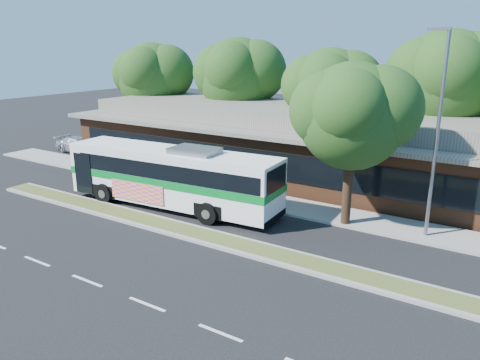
# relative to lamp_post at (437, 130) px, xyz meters

# --- Properties ---
(ground) EXTENTS (120.00, 120.00, 0.00)m
(ground) POSITION_rel_lamp_post_xyz_m (-9.56, -6.00, -4.90)
(ground) COLOR black
(ground) RESTS_ON ground
(median_strip) EXTENTS (26.00, 1.10, 0.15)m
(median_strip) POSITION_rel_lamp_post_xyz_m (-9.56, -5.40, -4.83)
(median_strip) COLOR #424D20
(median_strip) RESTS_ON ground
(sidewalk) EXTENTS (44.00, 2.60, 0.12)m
(sidewalk) POSITION_rel_lamp_post_xyz_m (-9.56, 0.40, -4.84)
(sidewalk) COLOR gray
(sidewalk) RESTS_ON ground
(parking_lot) EXTENTS (14.00, 12.00, 0.01)m
(parking_lot) POSITION_rel_lamp_post_xyz_m (-27.56, 4.00, -4.90)
(parking_lot) COLOR black
(parking_lot) RESTS_ON ground
(plaza_building) EXTENTS (33.20, 11.20, 4.45)m
(plaza_building) POSITION_rel_lamp_post_xyz_m (-9.56, 6.99, -2.77)
(plaza_building) COLOR brown
(plaza_building) RESTS_ON ground
(lamp_post) EXTENTS (0.93, 0.18, 9.07)m
(lamp_post) POSITION_rel_lamp_post_xyz_m (0.00, 0.00, 0.00)
(lamp_post) COLOR slate
(lamp_post) RESTS_ON ground
(tree_bg_a) EXTENTS (6.47, 5.80, 8.63)m
(tree_bg_a) POSITION_rel_lamp_post_xyz_m (-24.15, 9.14, 0.97)
(tree_bg_a) COLOR black
(tree_bg_a) RESTS_ON ground
(tree_bg_b) EXTENTS (6.69, 6.00, 9.00)m
(tree_bg_b) POSITION_rel_lamp_post_xyz_m (-16.13, 10.14, 1.24)
(tree_bg_b) COLOR black
(tree_bg_b) RESTS_ON ground
(tree_bg_c) EXTENTS (6.24, 5.60, 8.26)m
(tree_bg_c) POSITION_rel_lamp_post_xyz_m (-8.16, 9.13, 0.69)
(tree_bg_c) COLOR black
(tree_bg_c) RESTS_ON ground
(tree_bg_d) EXTENTS (6.91, 6.20, 9.37)m
(tree_bg_d) POSITION_rel_lamp_post_xyz_m (-1.12, 10.15, 1.52)
(tree_bg_d) COLOR black
(tree_bg_d) RESTS_ON ground
(transit_bus) EXTENTS (12.26, 3.51, 3.40)m
(transit_bus) POSITION_rel_lamp_post_xyz_m (-12.26, -2.96, -3.01)
(transit_bus) COLOR white
(transit_bus) RESTS_ON ground
(sedan) EXTENTS (4.47, 2.06, 1.27)m
(sedan) POSITION_rel_lamp_post_xyz_m (-27.27, 3.09, -4.27)
(sedan) COLOR #B4B6BB
(sedan) RESTS_ON ground
(sidewalk_tree) EXTENTS (5.47, 4.91, 7.72)m
(sidewalk_tree) POSITION_rel_lamp_post_xyz_m (-3.21, -0.39, 0.48)
(sidewalk_tree) COLOR black
(sidewalk_tree) RESTS_ON ground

